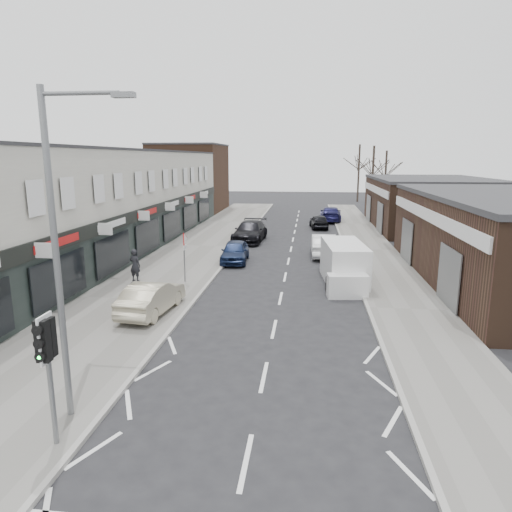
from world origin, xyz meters
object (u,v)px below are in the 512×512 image
(traffic_light, at_px, (47,350))
(sedan_on_pavement, at_px, (152,297))
(street_lamp, at_px, (62,241))
(pedestrian, at_px, (135,265))
(parked_car_left_a, at_px, (235,251))
(parked_car_left_b, at_px, (250,231))
(parked_car_right_b, at_px, (319,221))
(parked_car_right_a, at_px, (323,245))
(parked_car_right_c, at_px, (331,214))
(white_van, at_px, (344,265))
(warning_sign, at_px, (185,243))

(traffic_light, relative_size, sedan_on_pavement, 0.76)
(traffic_light, height_order, street_lamp, street_lamp)
(pedestrian, distance_m, parked_car_left_a, 7.18)
(parked_car_left_b, bearing_deg, street_lamp, -89.12)
(traffic_light, relative_size, parked_car_right_b, 0.80)
(sedan_on_pavement, height_order, parked_car_right_a, parked_car_right_a)
(parked_car_left_a, bearing_deg, parked_car_right_c, 68.10)
(street_lamp, xyz_separation_m, parked_car_right_c, (8.03, 38.22, -3.85))
(parked_car_right_a, bearing_deg, white_van, 96.25)
(warning_sign, height_order, pedestrian, warning_sign)
(traffic_light, distance_m, white_van, 16.92)
(traffic_light, bearing_deg, pedestrian, 103.95)
(traffic_light, relative_size, pedestrian, 1.79)
(street_lamp, bearing_deg, white_van, 61.02)
(pedestrian, bearing_deg, sedan_on_pavement, 134.63)
(traffic_light, distance_m, pedestrian, 14.26)
(parked_car_left_b, xyz_separation_m, parked_car_right_c, (6.90, 12.58, -0.03))
(sedan_on_pavement, distance_m, pedestrian, 5.43)
(pedestrian, relative_size, parked_car_left_b, 0.32)
(white_van, xyz_separation_m, parked_car_right_c, (0.35, 24.36, -0.25))
(parked_car_right_c, bearing_deg, parked_car_right_a, 88.51)
(traffic_light, height_order, parked_car_right_c, traffic_light)
(traffic_light, distance_m, parked_car_left_a, 19.52)
(parked_car_right_a, bearing_deg, warning_sign, 45.76)
(street_lamp, xyz_separation_m, warning_sign, (-0.63, 12.80, -2.42))
(warning_sign, relative_size, parked_car_right_a, 0.59)
(sedan_on_pavement, distance_m, parked_car_left_b, 17.96)
(traffic_light, bearing_deg, warning_sign, 93.10)
(parked_car_right_b, bearing_deg, pedestrian, 58.64)
(parked_car_right_c, bearing_deg, parked_car_left_b, 63.76)
(pedestrian, bearing_deg, parked_car_left_b, -92.40)
(sedan_on_pavement, bearing_deg, parked_car_right_a, -114.32)
(parked_car_right_a, relative_size, parked_car_right_c, 0.86)
(traffic_light, bearing_deg, street_lamp, 95.88)
(parked_car_right_c, bearing_deg, pedestrian, 68.71)
(parked_car_right_c, bearing_deg, warning_sign, 73.70)
(sedan_on_pavement, distance_m, parked_car_left_a, 10.59)
(pedestrian, bearing_deg, traffic_light, 120.21)
(warning_sign, relative_size, parked_car_right_c, 0.51)
(traffic_light, relative_size, parked_car_left_a, 0.77)
(parked_car_right_b, bearing_deg, parked_car_right_c, -109.76)
(parked_car_right_a, relative_size, parked_car_right_b, 1.18)
(traffic_light, height_order, warning_sign, traffic_light)
(parked_car_left_b, bearing_deg, parked_car_right_a, -37.57)
(street_lamp, xyz_separation_m, white_van, (7.68, 13.86, -3.60))
(warning_sign, bearing_deg, parked_car_right_b, 70.11)
(sedan_on_pavement, relative_size, parked_car_right_b, 1.06)
(white_van, height_order, pedestrian, white_van)
(street_lamp, height_order, warning_sign, street_lamp)
(sedan_on_pavement, xyz_separation_m, parked_car_left_a, (1.84, 10.43, -0.11))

